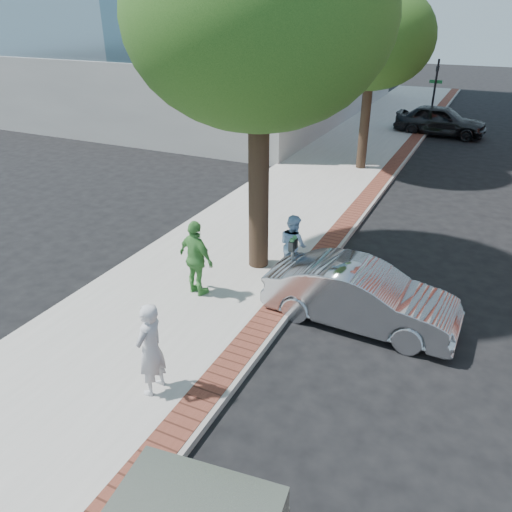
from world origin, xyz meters
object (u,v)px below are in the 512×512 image
Objects in this scene: person_green at (196,258)px; bg_car at (440,120)px; parking_meter at (293,253)px; person_gray at (150,349)px; person_officer at (293,245)px; sedan_silver at (361,296)px.

person_green reaches higher than bg_car.
person_gray reaches higher than parking_meter.
parking_meter is 1.00m from person_officer.
person_gray reaches higher than person_officer.
parking_meter is at bearing -135.13° from person_green.
parking_meter is at bearing 168.47° from person_gray.
person_gray is at bearing 115.34° from person_officer.
sedan_silver is (2.71, 3.95, -0.36)m from person_gray.
sedan_silver is at bearing -11.48° from parking_meter.
person_officer is at bearing 174.29° from person_gray.
bg_car is at bearing 87.38° from parking_meter.
parking_meter is 1.88m from sedan_silver.
person_officer is 0.34× the size of bg_car.
parking_meter reaches higher than sedan_silver.
person_gray is 5.24m from person_officer.
bg_car is (1.83, 23.75, -0.24)m from person_gray.
bg_car is at bearing -80.28° from person_green.
bg_car is at bearing 4.53° from sedan_silver.
person_green is at bearing 175.07° from bg_car.
parking_meter is 0.35× the size of sedan_silver.
parking_meter is at bearing 142.95° from person_officer.
person_green is (-1.09, 3.27, 0.04)m from person_gray.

